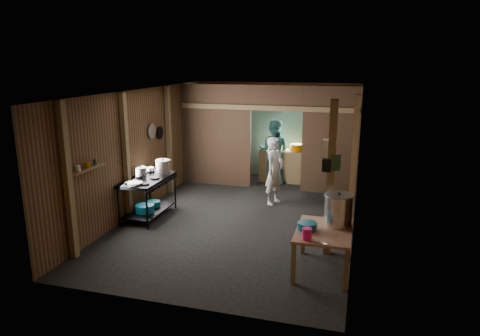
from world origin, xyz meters
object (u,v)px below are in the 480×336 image
(stock_pot, at_px, (338,210))
(yellow_tub, at_px, (297,148))
(prep_table, at_px, (323,250))
(stove_pot_large, at_px, (163,167))
(gas_range, at_px, (148,197))
(pink_bucket, at_px, (307,234))
(cook, at_px, (274,171))

(stock_pot, relative_size, yellow_tub, 1.55)
(stock_pot, height_order, yellow_tub, stock_pot)
(yellow_tub, bearing_deg, prep_table, -76.60)
(prep_table, xyz_separation_m, stove_pot_large, (-3.54, 1.83, 0.65))
(gas_range, xyz_separation_m, stock_pot, (3.89, -1.16, 0.49))
(gas_range, distance_m, pink_bucket, 3.98)
(cook, bearing_deg, pink_bucket, -140.89)
(prep_table, bearing_deg, pink_bucket, -115.69)
(yellow_tub, relative_size, cook, 0.22)
(stock_pot, distance_m, cook, 3.15)
(stove_pot_large, bearing_deg, yellow_tub, 52.48)
(cook, bearing_deg, gas_range, 144.21)
(pink_bucket, distance_m, cook, 3.62)
(pink_bucket, xyz_separation_m, yellow_tub, (-0.97, 5.34, 0.18))
(stock_pot, xyz_separation_m, yellow_tub, (-1.35, 4.64, 0.03))
(stock_pot, bearing_deg, pink_bucket, -119.08)
(stock_pot, xyz_separation_m, cook, (-1.56, 2.73, -0.15))
(prep_table, xyz_separation_m, yellow_tub, (-1.17, 4.91, 0.61))
(stock_pot, bearing_deg, prep_table, -123.93)
(gas_range, xyz_separation_m, stove_pot_large, (0.17, 0.40, 0.56))
(stock_pot, bearing_deg, gas_range, 163.46)
(stove_pot_large, height_order, pink_bucket, stove_pot_large)
(stock_pot, relative_size, pink_bucket, 3.04)
(stove_pot_large, bearing_deg, prep_table, -27.29)
(stove_pot_large, relative_size, cook, 0.21)
(prep_table, relative_size, pink_bucket, 6.67)
(gas_range, relative_size, pink_bucket, 8.31)
(gas_range, relative_size, yellow_tub, 4.24)
(prep_table, bearing_deg, gas_range, 158.91)
(yellow_tub, xyz_separation_m, cook, (-0.20, -1.91, -0.18))
(gas_range, distance_m, stove_pot_large, 0.71)
(prep_table, bearing_deg, yellow_tub, 103.40)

